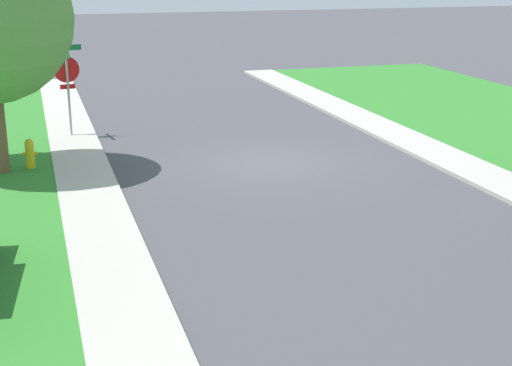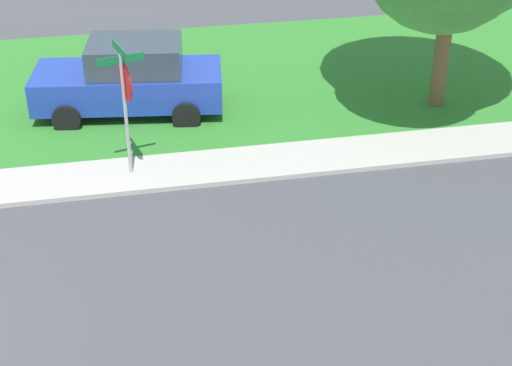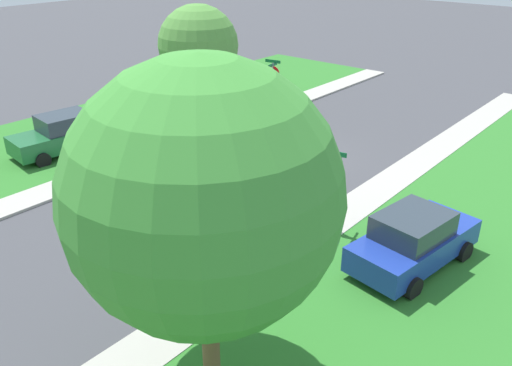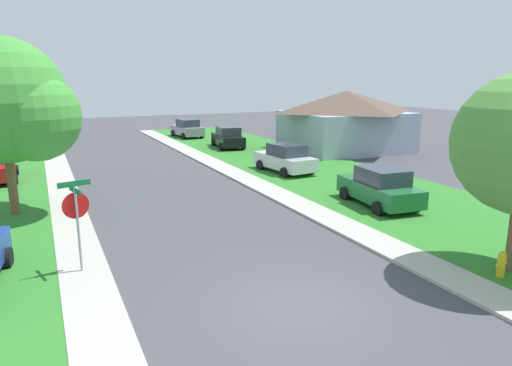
# 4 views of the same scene
# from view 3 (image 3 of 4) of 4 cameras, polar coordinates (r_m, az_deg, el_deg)

# --- Properties ---
(ground_plane) EXTENTS (120.00, 120.00, 0.00)m
(ground_plane) POSITION_cam_3_polar(r_m,az_deg,el_deg) (23.27, 3.92, 3.09)
(ground_plane) COLOR #424247
(sidewalk_west) EXTENTS (1.40, 56.00, 0.10)m
(sidewalk_west) POSITION_cam_3_polar(r_m,az_deg,el_deg) (13.06, -12.17, -17.59)
(sidewalk_west) COLOR #ADA89E
(sidewalk_west) RESTS_ON ground
(stop_sign_near_corner) EXTENTS (0.91, 0.91, 2.77)m
(stop_sign_near_corner) POSITION_cam_3_polar(r_m,az_deg,el_deg) (28.82, 1.84, 11.49)
(stop_sign_near_corner) COLOR #9E9EA3
(stop_sign_near_corner) RESTS_ON ground
(stop_sign_far_corner) EXTENTS (0.90, 0.90, 2.77)m
(stop_sign_far_corner) POSITION_cam_3_polar(r_m,az_deg,el_deg) (16.74, 8.09, 0.64)
(stop_sign_far_corner) COLOR #9E9EA3
(stop_sign_far_corner) RESTS_ON ground
(car_blue_kerbside_mid) EXTENTS (2.48, 4.51, 1.76)m
(car_blue_kerbside_mid) POSITION_cam_3_polar(r_m,az_deg,el_deg) (15.84, 16.73, -5.94)
(car_blue_kerbside_mid) COLOR #1E389E
(car_blue_kerbside_mid) RESTS_ON ground
(car_green_driveway_right) EXTENTS (2.37, 4.46, 1.76)m
(car_green_driveway_right) POSITION_cam_3_polar(r_m,az_deg,el_deg) (24.61, -20.20, 4.99)
(car_green_driveway_right) COLOR #1E6033
(car_green_driveway_right) RESTS_ON ground
(tree_sidewalk_mid) EXTENTS (4.29, 3.99, 5.80)m
(tree_sidewalk_mid) POSITION_cam_3_polar(r_m,az_deg,el_deg) (27.35, -6.38, 14.43)
(tree_sidewalk_mid) COLOR brown
(tree_sidewalk_mid) RESTS_ON ground
(tree_sidewalk_far) EXTENTS (5.36, 4.98, 7.19)m
(tree_sidewalk_far) POSITION_cam_3_polar(r_m,az_deg,el_deg) (9.61, -6.04, -1.39)
(tree_sidewalk_far) COLOR brown
(tree_sidewalk_far) RESTS_ON ground
(fire_hydrant) EXTENTS (0.38, 0.22, 0.83)m
(fire_hydrant) POSITION_cam_3_polar(r_m,az_deg,el_deg) (27.54, -4.70, 7.63)
(fire_hydrant) COLOR gold
(fire_hydrant) RESTS_ON ground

